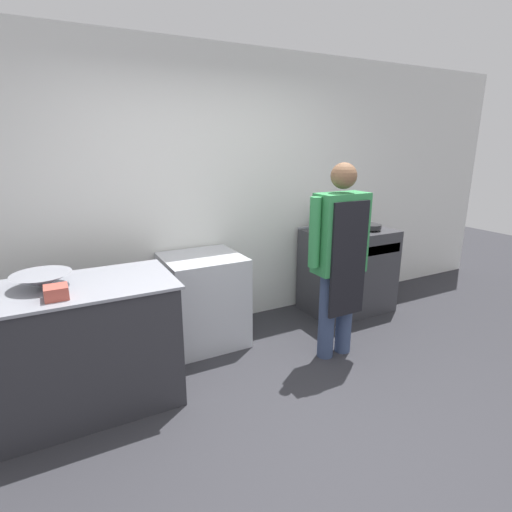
# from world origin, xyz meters

# --- Properties ---
(ground_plane) EXTENTS (14.00, 14.00, 0.00)m
(ground_plane) POSITION_xyz_m (0.00, 0.00, 0.00)
(ground_plane) COLOR #2D2D33
(wall_back) EXTENTS (8.00, 0.05, 2.70)m
(wall_back) POSITION_xyz_m (0.00, 1.86, 1.35)
(wall_back) COLOR white
(wall_back) RESTS_ON ground_plane
(prep_counter) EXTENTS (1.31, 0.73, 0.91)m
(prep_counter) POSITION_xyz_m (-1.30, 0.98, 0.46)
(prep_counter) COLOR #2D2D33
(prep_counter) RESTS_ON ground_plane
(stove) EXTENTS (0.93, 0.64, 0.93)m
(stove) POSITION_xyz_m (1.49, 1.46, 0.46)
(stove) COLOR #38383D
(stove) RESTS_ON ground_plane
(fridge_unit) EXTENTS (0.69, 0.65, 0.84)m
(fridge_unit) POSITION_xyz_m (-0.21, 1.48, 0.42)
(fridge_unit) COLOR silver
(fridge_unit) RESTS_ON ground_plane
(person_cook) EXTENTS (0.62, 0.24, 1.68)m
(person_cook) POSITION_xyz_m (0.73, 0.71, 0.95)
(person_cook) COLOR #38476B
(person_cook) RESTS_ON ground_plane
(mixing_bowl) EXTENTS (0.37, 0.37, 0.09)m
(mixing_bowl) POSITION_xyz_m (-1.47, 1.04, 0.96)
(mixing_bowl) COLOR gray
(mixing_bowl) RESTS_ON prep_counter
(plastic_tub) EXTENTS (0.14, 0.14, 0.08)m
(plastic_tub) POSITION_xyz_m (-1.40, 0.77, 0.95)
(plastic_tub) COLOR #B24C3F
(plastic_tub) RESTS_ON prep_counter
(stock_pot) EXTENTS (0.28, 0.28, 0.26)m
(stock_pot) POSITION_xyz_m (1.28, 1.57, 1.07)
(stock_pot) COLOR gray
(stock_pot) RESTS_ON stove
(saute_pan) EXTENTS (0.22, 0.22, 0.05)m
(saute_pan) POSITION_xyz_m (1.68, 1.35, 0.96)
(saute_pan) COLOR #262628
(saute_pan) RESTS_ON stove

